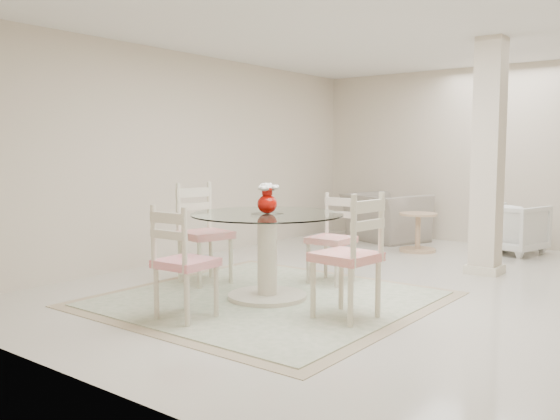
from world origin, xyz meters
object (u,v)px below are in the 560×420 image
Objects in this scene: dining_chair_east at (354,247)px; armchair_white at (513,228)px; column at (488,157)px; dining_chair_south at (180,254)px; dining_chair_north at (334,232)px; recliner_taupe at (385,217)px; red_vase at (267,199)px; dining_table at (267,256)px; side_table at (418,234)px; dining_chair_west at (201,225)px.

armchair_white is at bearing -175.26° from dining_chair_east.
column is 2.50× the size of dining_chair_south.
recliner_taupe is (-1.00, 3.10, -0.19)m from dining_chair_north.
dining_chair_east is 1.10× the size of dining_chair_south.
column is at bearing -179.17° from dining_chair_east.
red_vase is 1.08m from dining_chair_east.
dining_chair_east is 4.65m from recliner_taupe.
column is at bearing 110.41° from armchair_white.
dining_table is 2.62× the size of side_table.
dining_chair_west is at bearing -91.70° from dining_chair_east.
dining_table is at bearing -116.17° from column.
dining_chair_south is (-1.35, -3.53, -0.78)m from column.
red_vase reaches higher than armchair_white.
dining_chair_west is at bearing 108.52° from recliner_taupe.
column is 2.27× the size of dining_chair_east.
recliner_taupe is 2.09× the size of side_table.
column is 1.91m from armchair_white.
dining_chair_east reaches higher than armchair_white.
side_table is (-1.05, 3.59, -0.37)m from dining_chair_east.
recliner_taupe is at bearing 143.14° from column.
side_table is at bearing 90.56° from red_vase.
dining_table is 1.34× the size of dining_chair_south.
red_vase reaches higher than dining_table.
dining_chair_east is (-0.22, -2.64, -0.72)m from column.
red_vase is 0.52× the size of side_table.
side_table is (-1.11, -0.68, -0.09)m from armchair_white.
red_vase is at bearing -91.41° from dining_chair_east.
column is at bearing 63.85° from red_vase.
dining_table is 1.88× the size of armchair_white.
dining_chair_north is at bearing -86.54° from side_table.
dining_table is 1.03m from dining_chair_south.
column reaches higher than dining_table.
dining_chair_south is (0.90, -1.15, -0.06)m from dining_chair_west.
red_vase is at bearing -98.85° from dining_chair_south.
dining_chair_east is 2.16× the size of side_table.
red_vase is at bearing 90.25° from armchair_white.
dining_chair_north is at bearing 83.48° from dining_table.
dining_chair_north is 0.99× the size of dining_chair_south.
dining_chair_south is 5.19m from recliner_taupe.
armchair_white is (2.10, 4.01, -0.28)m from dining_chair_west.
recliner_taupe is (-0.77, 5.12, -0.19)m from dining_chair_south.
dining_chair_east is 2.05m from dining_chair_west.
side_table is at bearing -93.41° from dining_chair_south.
armchair_white is (1.08, 4.14, -0.08)m from dining_table.
dining_chair_east is 1.03× the size of recliner_taupe.
dining_chair_east is 1.12× the size of dining_chair_north.
armchair_white is at bearing 71.80° from dining_chair_north.
dining_chair_north is 3.26m from recliner_taupe.
column reaches higher than red_vase.
dining_chair_south is at bearing 91.81° from armchair_white.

